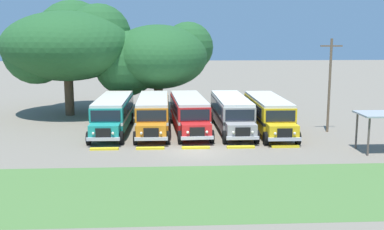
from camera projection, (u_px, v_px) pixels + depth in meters
The scene contains 15 objects.
ground_plane at pixel (197, 152), 32.57m from camera, with size 220.00×220.00×0.00m, color slate.
foreground_grass_strip at pixel (207, 190), 24.56m from camera, with size 80.00×9.09×0.01m, color #4C7538.
parked_bus_slot_0 at pixel (113, 113), 39.15m from camera, with size 2.86×10.86×2.82m.
parked_bus_slot_1 at pixel (153, 112), 39.23m from camera, with size 2.70×10.84×2.82m.
parked_bus_slot_2 at pixel (189, 112), 39.49m from camera, with size 3.18×10.91×2.82m.
parked_bus_slot_3 at pixel (231, 112), 39.47m from camera, with size 2.73×10.85×2.82m.
parked_bus_slot_4 at pixel (268, 113), 39.10m from camera, with size 2.74×10.85×2.82m.
curb_wheelstop_0 at pixel (104, 149), 33.04m from camera, with size 2.00×0.36×0.15m, color yellow.
curb_wheelstop_1 at pixel (150, 148), 33.22m from camera, with size 2.00×0.36×0.15m, color yellow.
curb_wheelstop_2 at pixel (196, 148), 33.40m from camera, with size 2.00×0.36×0.15m, color yellow.
curb_wheelstop_3 at pixel (241, 147), 33.57m from camera, with size 2.00×0.36×0.15m, color yellow.
curb_wheelstop_4 at pixel (285, 146), 33.75m from camera, with size 2.00×0.36×0.15m, color yellow.
broad_shade_tree at pixel (155, 58), 48.10m from camera, with size 12.16×11.24×9.32m.
secondary_tree at pixel (69, 43), 46.89m from camera, with size 12.71×13.58×11.57m.
utility_pole at pixel (330, 83), 38.42m from camera, with size 1.80×0.20×7.70m.
Camera 1 is at (-2.09, -31.58, 8.12)m, focal length 43.86 mm.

